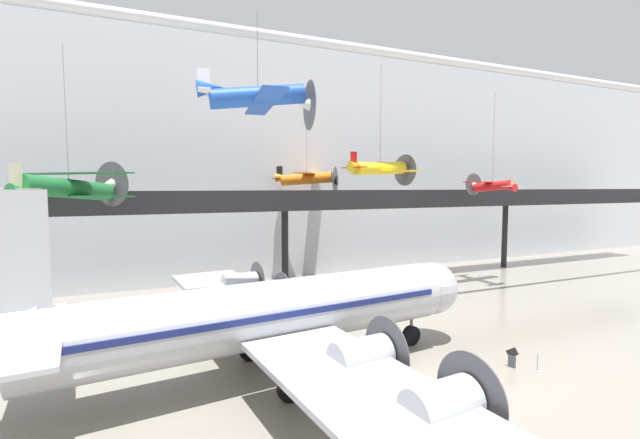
{
  "coord_description": "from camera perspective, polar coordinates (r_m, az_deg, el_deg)",
  "views": [
    {
      "loc": [
        -13.98,
        -17.53,
        10.56
      ],
      "look_at": [
        -2.66,
        8.61,
        8.33
      ],
      "focal_mm": 24.0,
      "sensor_mm": 36.0,
      "label": 1
    }
  ],
  "objects": [
    {
      "name": "ceiling_truss_beam",
      "position": [
        33.32,
        2.79,
        22.2
      ],
      "size": [
        120.0,
        0.6,
        0.6
      ],
      "color": "silver"
    },
    {
      "name": "stanchion_barrier",
      "position": [
        28.58,
        27.01,
        -17.01
      ],
      "size": [
        0.36,
        0.36,
        1.08
      ],
      "color": "#B2B5BA",
      "rests_on": "ground"
    },
    {
      "name": "ground_plane",
      "position": [
        24.78,
        14.66,
        -20.9
      ],
      "size": [
        260.0,
        260.0,
        0.0
      ],
      "primitive_type": "plane",
      "color": "gray"
    },
    {
      "name": "mezzanine_walkway",
      "position": [
        42.73,
        -4.3,
        1.69
      ],
      "size": [
        110.0,
        3.2,
        10.17
      ],
      "color": "black",
      "rests_on": "ground"
    },
    {
      "name": "hangar_back_wall",
      "position": [
        50.14,
        -7.26,
        7.48
      ],
      "size": [
        140.0,
        3.0,
        26.46
      ],
      "color": "silver",
      "rests_on": "ground"
    },
    {
      "name": "airliner_silver_main",
      "position": [
        23.78,
        -7.93,
        -12.61
      ],
      "size": [
        28.75,
        32.83,
        10.42
      ],
      "rotation": [
        0.0,
        0.0,
        0.1
      ],
      "color": "#B7BABF",
      "rests_on": "ground"
    },
    {
      "name": "suspended_plane_yellow_lowwing",
      "position": [
        35.42,
        8.03,
        6.75
      ],
      "size": [
        6.19,
        7.54,
        9.68
      ],
      "rotation": [
        0.0,
        0.0,
        0.16
      ],
      "color": "yellow"
    },
    {
      "name": "info_sign_pedestal",
      "position": [
        28.53,
        24.22,
        -16.67
      ],
      "size": [
        0.29,
        0.75,
        1.24
      ],
      "rotation": [
        0.0,
        0.0,
        0.32
      ],
      "color": "#4C4C51",
      "rests_on": "ground"
    },
    {
      "name": "suspended_plane_green_biplane",
      "position": [
        34.61,
        -30.45,
        3.66
      ],
      "size": [
        8.25,
        8.27,
        11.2
      ],
      "rotation": [
        0.0,
        0.0,
        0.77
      ],
      "color": "#1E6B33"
    },
    {
      "name": "suspended_plane_red_highwing",
      "position": [
        48.98,
        21.98,
        4.21
      ],
      "size": [
        6.92,
        5.65,
        10.66
      ],
      "rotation": [
        0.0,
        0.0,
        1.64
      ],
      "color": "red"
    },
    {
      "name": "suspended_plane_blue_trainer",
      "position": [
        25.84,
        -8.29,
        15.88
      ],
      "size": [
        6.86,
        8.37,
        6.51
      ],
      "rotation": [
        0.0,
        0.0,
        6.15
      ],
      "color": "#1E4CAD"
    },
    {
      "name": "suspended_plane_orange_highwing",
      "position": [
        46.47,
        -1.79,
        5.52
      ],
      "size": [
        7.1,
        7.67,
        10.61
      ],
      "rotation": [
        0.0,
        0.0,
        5.66
      ],
      "color": "orange"
    }
  ]
}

